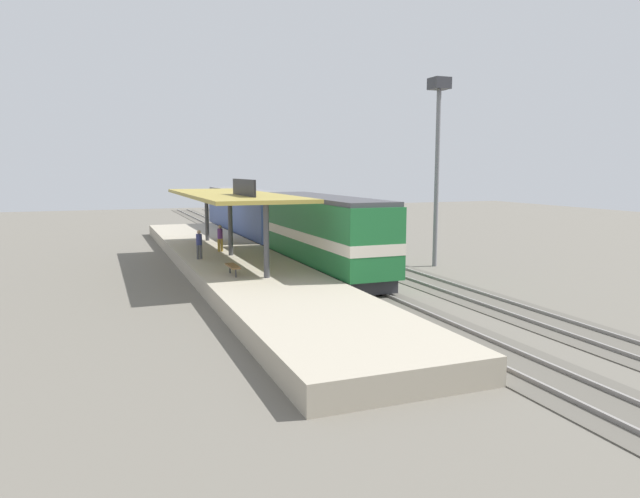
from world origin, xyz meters
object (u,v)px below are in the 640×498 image
person_waiting (220,237)px  person_walking (199,243)px  platform_bench (233,266)px  light_mast (438,133)px  locomotive (322,234)px  passenger_carriage_single (247,214)px

person_waiting → person_walking: (-1.78, -2.69, 0.00)m
platform_bench → person_waiting: size_ratio=0.99×
light_mast → locomotive: bearing=-178.4°
light_mast → person_walking: (-14.47, 2.56, -6.54)m
person_walking → person_waiting: bearing=56.5°
locomotive → passenger_carriage_single: bearing=90.0°
passenger_carriage_single → person_waiting: (-4.89, -12.52, -0.46)m
light_mast → person_walking: 16.08m
passenger_carriage_single → person_waiting: passenger_carriage_single is taller
passenger_carriage_single → light_mast: (7.80, -17.78, 6.08)m
platform_bench → person_waiting: 8.67m
person_walking → platform_bench: bearing=-83.6°
platform_bench → locomotive: locomotive is taller
platform_bench → person_walking: size_ratio=0.99×
person_waiting → person_walking: size_ratio=1.00×
person_walking → locomotive: bearing=-22.7°
passenger_carriage_single → person_walking: 16.61m
light_mast → passenger_carriage_single: bearing=113.7°
passenger_carriage_single → person_walking: passenger_carriage_single is taller
passenger_carriage_single → person_waiting: 13.45m
platform_bench → light_mast: 15.85m
person_waiting → light_mast: bearing=-22.5°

